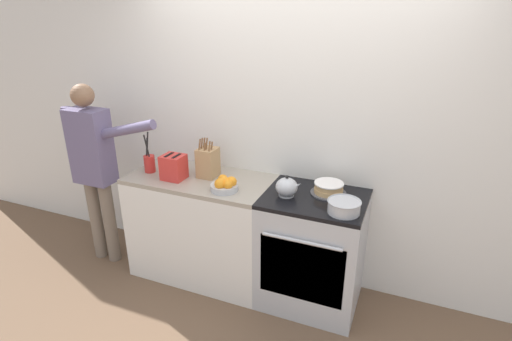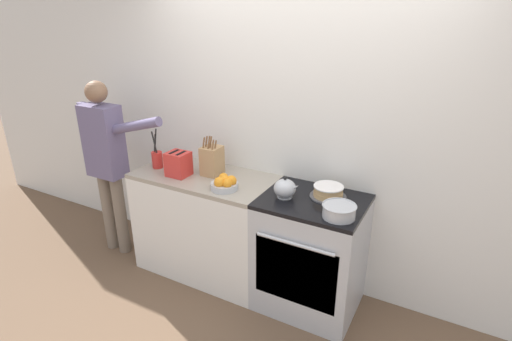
% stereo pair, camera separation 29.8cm
% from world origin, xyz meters
% --- Properties ---
extents(ground_plane, '(16.00, 16.00, 0.00)m').
position_xyz_m(ground_plane, '(0.00, 0.00, 0.00)').
color(ground_plane, brown).
extents(wall_back, '(8.00, 0.04, 2.60)m').
position_xyz_m(wall_back, '(0.00, 0.62, 1.30)').
color(wall_back, silver).
rests_on(wall_back, ground_plane).
extents(counter_cabinet, '(1.18, 0.60, 0.91)m').
position_xyz_m(counter_cabinet, '(-0.67, 0.30, 0.46)').
color(counter_cabinet, white).
rests_on(counter_cabinet, ground_plane).
extents(stove_range, '(0.75, 0.64, 0.91)m').
position_xyz_m(stove_range, '(0.29, 0.30, 0.46)').
color(stove_range, '#B7BABF').
rests_on(stove_range, ground_plane).
extents(layer_cake, '(0.27, 0.27, 0.09)m').
position_xyz_m(layer_cake, '(0.37, 0.40, 0.96)').
color(layer_cake, '#4C4C51').
rests_on(layer_cake, stove_range).
extents(tea_kettle, '(0.20, 0.16, 0.16)m').
position_xyz_m(tea_kettle, '(0.09, 0.25, 0.98)').
color(tea_kettle, '#B7BABF').
rests_on(tea_kettle, stove_range).
extents(mixing_bowl, '(0.23, 0.23, 0.09)m').
position_xyz_m(mixing_bowl, '(0.53, 0.14, 0.96)').
color(mixing_bowl, '#B7BABF').
rests_on(mixing_bowl, stove_range).
extents(knife_block, '(0.15, 0.16, 0.33)m').
position_xyz_m(knife_block, '(-0.61, 0.35, 1.04)').
color(knife_block, tan).
rests_on(knife_block, counter_cabinet).
extents(utensil_crock, '(0.09, 0.09, 0.34)m').
position_xyz_m(utensil_crock, '(-1.12, 0.25, 1.00)').
color(utensil_crock, red).
rests_on(utensil_crock, counter_cabinet).
extents(fruit_bowl, '(0.21, 0.21, 0.11)m').
position_xyz_m(fruit_bowl, '(-0.36, 0.15, 0.96)').
color(fruit_bowl, '#B7BABF').
rests_on(fruit_bowl, counter_cabinet).
extents(toaster, '(0.19, 0.16, 0.20)m').
position_xyz_m(toaster, '(-0.85, 0.20, 1.01)').
color(toaster, red).
rests_on(toaster, counter_cabinet).
extents(person_baker, '(0.93, 0.20, 1.63)m').
position_xyz_m(person_baker, '(-1.62, 0.14, 0.98)').
color(person_baker, '#7A6B5B').
rests_on(person_baker, ground_plane).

